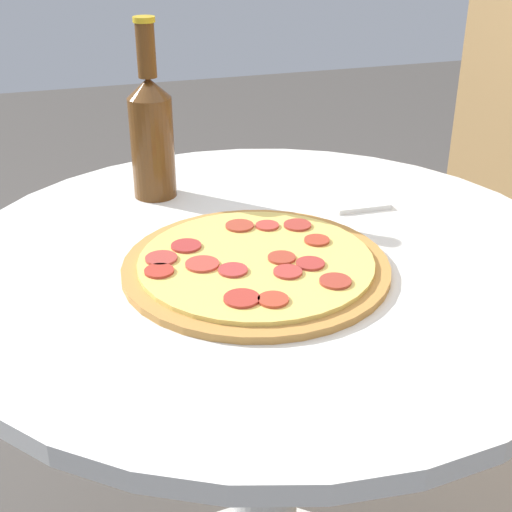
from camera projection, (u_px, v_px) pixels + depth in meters
name	position (u px, v px, depth m)	size (l,w,h in m)	color
table	(266.00, 362.00, 1.05)	(0.87, 0.87, 0.72)	silver
pizza	(256.00, 264.00, 0.92)	(0.35, 0.35, 0.02)	#B77F3D
beer_bottle	(152.00, 132.00, 1.10)	(0.07, 0.07, 0.28)	#563314
napkin	(348.00, 193.00, 1.14)	(0.15, 0.09, 0.01)	white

